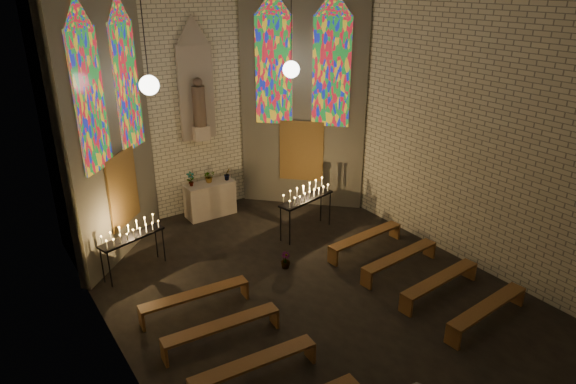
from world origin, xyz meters
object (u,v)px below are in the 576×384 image
(aisle_flower_pot, at_px, (285,260))
(votive_stand_right, at_px, (306,195))
(altar, at_px, (210,199))
(votive_stand_left, at_px, (131,234))

(aisle_flower_pot, bearing_deg, votive_stand_right, 39.66)
(altar, xyz_separation_m, votive_stand_left, (-2.85, -1.85, 0.49))
(aisle_flower_pot, distance_m, votive_stand_left, 3.61)
(altar, bearing_deg, votive_stand_left, -146.98)
(aisle_flower_pot, relative_size, votive_stand_right, 0.23)
(altar, xyz_separation_m, aisle_flower_pot, (0.17, -3.68, -0.30))
(votive_stand_left, xyz_separation_m, votive_stand_right, (4.49, -0.60, 0.11))
(altar, bearing_deg, aisle_flower_pot, -87.35)
(votive_stand_right, bearing_deg, votive_stand_left, 159.46)
(altar, height_order, votive_stand_left, votive_stand_left)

